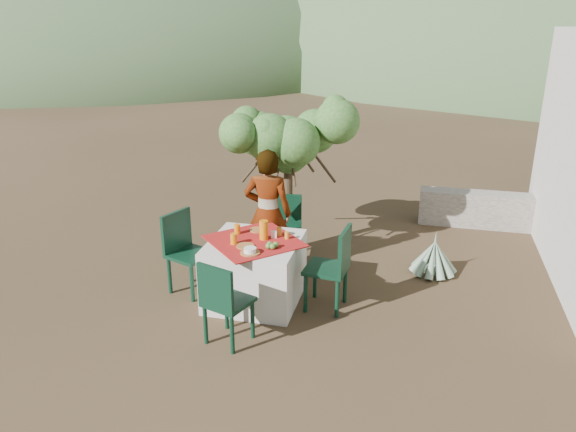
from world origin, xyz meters
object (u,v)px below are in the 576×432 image
object	(u,v)px
chair_right	(334,265)
juice_pitcher	(264,230)
chair_far	(284,226)
agave	(434,258)
chair_near	(223,300)
chair_left	(185,248)
shrub_tree	(293,145)
person	(268,214)
table	(255,271)

from	to	relation	value
chair_right	juice_pitcher	size ratio (longest dim) A/B	4.42
chair_far	agave	xyz separation A→B (m)	(1.96, 0.13, -0.30)
chair_near	agave	bearing A→B (deg)	-114.40
chair_far	agave	distance (m)	1.99
chair_far	chair_left	world-z (taller)	chair_left
chair_right	shrub_tree	world-z (taller)	shrub_tree
chair_near	person	world-z (taller)	person
chair_far	shrub_tree	world-z (taller)	shrub_tree
chair_far	chair_left	size ratio (longest dim) A/B	0.94
table	shrub_tree	xyz separation A→B (m)	(0.10, 1.56, 1.14)
agave	juice_pitcher	world-z (taller)	juice_pitcher
person	chair_far	bearing A→B (deg)	-109.27
chair_left	chair_right	bearing A→B (deg)	-70.19
table	juice_pitcher	bearing A→B (deg)	34.36
shrub_tree	agave	size ratio (longest dim) A/B	2.97
chair_far	chair_near	distance (m)	2.08
chair_right	shrub_tree	xyz separation A→B (m)	(-0.83, 1.54, 0.97)
juice_pitcher	table	bearing A→B (deg)	-145.64
chair_far	juice_pitcher	xyz separation A→B (m)	(0.02, -1.04, 0.35)
person	juice_pitcher	bearing A→B (deg)	98.68
agave	chair_near	bearing A→B (deg)	-133.21
chair_left	agave	bearing A→B (deg)	-47.20
person	agave	world-z (taller)	person
juice_pitcher	chair_near	bearing A→B (deg)	-97.08
table	agave	size ratio (longest dim) A/B	2.01
table	chair_left	world-z (taller)	chair_left
chair_right	shrub_tree	distance (m)	2.00
chair_left	chair_right	size ratio (longest dim) A/B	1.00
table	chair_near	world-z (taller)	chair_near
table	agave	bearing A→B (deg)	31.16
chair_near	table	bearing A→B (deg)	-73.00
chair_far	chair_right	size ratio (longest dim) A/B	0.95
agave	juice_pitcher	size ratio (longest dim) A/B	2.90
table	juice_pitcher	xyz separation A→B (m)	(0.10, 0.07, 0.49)
chair_left	juice_pitcher	distance (m)	1.04
table	juice_pitcher	size ratio (longest dim) A/B	5.83
chair_near	chair_far	bearing A→B (deg)	-74.23
chair_left	person	world-z (taller)	person
shrub_tree	juice_pitcher	world-z (taller)	shrub_tree
chair_near	agave	xyz separation A→B (m)	(2.07, 2.21, -0.29)
chair_left	juice_pitcher	size ratio (longest dim) A/B	4.43
chair_far	person	xyz separation A→B (m)	(-0.11, -0.39, 0.31)
chair_near	chair_left	size ratio (longest dim) A/B	0.93
table	person	bearing A→B (deg)	92.81
shrub_tree	juice_pitcher	xyz separation A→B (m)	(0.00, -1.49, -0.65)
chair_far	juice_pitcher	size ratio (longest dim) A/B	4.19
chair_left	table	bearing A→B (deg)	-72.67
table	person	distance (m)	0.84
table	chair_left	size ratio (longest dim) A/B	1.32
chair_left	agave	xyz separation A→B (m)	(2.93, 1.18, -0.33)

